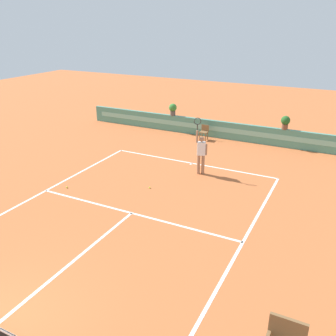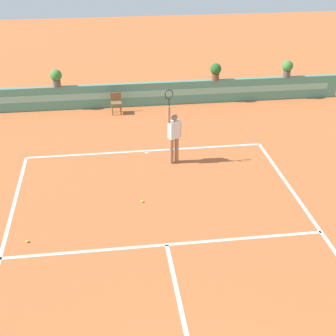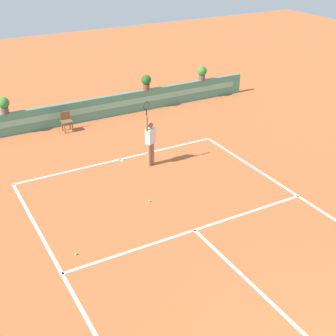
{
  "view_description": "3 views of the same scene",
  "coord_description": "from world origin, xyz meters",
  "px_view_note": "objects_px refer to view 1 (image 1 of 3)",
  "views": [
    {
      "loc": [
        6.38,
        -3.3,
        6.5
      ],
      "look_at": [
        0.34,
        8.65,
        1.0
      ],
      "focal_mm": 38.96,
      "sensor_mm": 36.0,
      "label": 1
    },
    {
      "loc": [
        -1.33,
        -3.61,
        7.58
      ],
      "look_at": [
        0.34,
        8.65,
        1.0
      ],
      "focal_mm": 52.59,
      "sensor_mm": 36.0,
      "label": 2
    },
    {
      "loc": [
        -6.49,
        -3.62,
        8.26
      ],
      "look_at": [
        0.34,
        8.65,
        1.0
      ],
      "focal_mm": 51.24,
      "sensor_mm": 36.0,
      "label": 3
    }
  ],
  "objects_px": {
    "tennis_ball_near_baseline": "(150,188)",
    "tennis_ball_mid_court": "(67,187)",
    "tennis_player": "(201,152)",
    "potted_plant_right": "(285,122)",
    "ball_kid_chair": "(204,132)",
    "potted_plant_left": "(173,109)"
  },
  "relations": [
    {
      "from": "tennis_ball_near_baseline",
      "to": "tennis_ball_mid_court",
      "type": "relative_size",
      "value": 1.0
    },
    {
      "from": "tennis_player",
      "to": "potted_plant_right",
      "type": "bearing_deg",
      "value": 64.62
    },
    {
      "from": "tennis_ball_near_baseline",
      "to": "tennis_ball_mid_court",
      "type": "distance_m",
      "value": 3.44
    },
    {
      "from": "tennis_ball_mid_court",
      "to": "potted_plant_right",
      "type": "xyz_separation_m",
      "value": [
        6.96,
        9.41,
        1.38
      ]
    },
    {
      "from": "ball_kid_chair",
      "to": "potted_plant_right",
      "type": "distance_m",
      "value": 4.47
    },
    {
      "from": "ball_kid_chair",
      "to": "tennis_ball_mid_court",
      "type": "bearing_deg",
      "value": -107.01
    },
    {
      "from": "tennis_player",
      "to": "tennis_ball_mid_court",
      "type": "xyz_separation_m",
      "value": [
        -4.36,
        -3.91,
        -1.02
      ]
    },
    {
      "from": "tennis_player",
      "to": "tennis_ball_near_baseline",
      "type": "bearing_deg",
      "value": -118.12
    },
    {
      "from": "ball_kid_chair",
      "to": "potted_plant_left",
      "type": "relative_size",
      "value": 1.17
    },
    {
      "from": "ball_kid_chair",
      "to": "tennis_player",
      "type": "relative_size",
      "value": 0.33
    },
    {
      "from": "tennis_player",
      "to": "potted_plant_left",
      "type": "distance_m",
      "value": 6.86
    },
    {
      "from": "ball_kid_chair",
      "to": "tennis_ball_mid_court",
      "type": "xyz_separation_m",
      "value": [
        -2.65,
        -8.67,
        -0.44
      ]
    },
    {
      "from": "ball_kid_chair",
      "to": "potted_plant_right",
      "type": "xyz_separation_m",
      "value": [
        4.31,
        0.73,
        0.93
      ]
    },
    {
      "from": "ball_kid_chair",
      "to": "potted_plant_left",
      "type": "bearing_deg",
      "value": 162.9
    },
    {
      "from": "tennis_ball_mid_court",
      "to": "potted_plant_right",
      "type": "height_order",
      "value": "potted_plant_right"
    },
    {
      "from": "tennis_ball_mid_court",
      "to": "potted_plant_right",
      "type": "distance_m",
      "value": 11.79
    },
    {
      "from": "potted_plant_left",
      "to": "potted_plant_right",
      "type": "relative_size",
      "value": 1.0
    },
    {
      "from": "tennis_player",
      "to": "tennis_ball_near_baseline",
      "type": "height_order",
      "value": "tennis_player"
    },
    {
      "from": "tennis_player",
      "to": "tennis_ball_near_baseline",
      "type": "distance_m",
      "value": 2.9
    },
    {
      "from": "ball_kid_chair",
      "to": "potted_plant_left",
      "type": "distance_m",
      "value": 2.66
    },
    {
      "from": "ball_kid_chair",
      "to": "tennis_ball_near_baseline",
      "type": "bearing_deg",
      "value": -86.58
    },
    {
      "from": "tennis_ball_near_baseline",
      "to": "potted_plant_right",
      "type": "distance_m",
      "value": 8.9
    }
  ]
}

